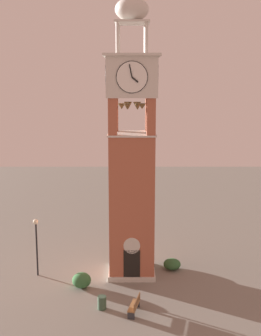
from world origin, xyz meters
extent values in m
plane|color=gray|center=(0.00, 0.00, 0.00)|extent=(80.00, 80.00, 0.00)
cube|color=#AD5B42|center=(0.00, 0.00, 4.87)|extent=(2.99, 2.99, 9.73)
cube|color=beige|center=(0.00, 0.00, 0.17)|extent=(3.19, 3.19, 0.35)
cube|color=black|center=(0.00, -1.51, 1.15)|extent=(1.10, 0.04, 2.20)
cylinder|color=beige|center=(0.00, -1.51, 2.55)|extent=(1.10, 0.04, 1.10)
cube|color=#AD5B42|center=(-1.22, -1.22, 10.96)|extent=(0.56, 0.56, 2.44)
cube|color=#AD5B42|center=(1.22, -1.22, 10.96)|extent=(0.56, 0.56, 2.44)
cube|color=#AD5B42|center=(-1.22, 1.22, 10.96)|extent=(0.56, 0.56, 2.44)
cube|color=#AD5B42|center=(1.22, 1.22, 10.96)|extent=(0.56, 0.56, 2.44)
cube|color=beige|center=(0.00, 0.00, 9.79)|extent=(3.15, 3.15, 0.12)
cone|color=brown|center=(0.67, -0.07, 11.61)|extent=(0.53, 0.53, 0.37)
cone|color=brown|center=(0.36, 0.57, 11.61)|extent=(0.54, 0.54, 0.51)
cone|color=brown|center=(-0.25, 0.62, 11.61)|extent=(0.56, 0.56, 0.52)
cone|color=brown|center=(-0.66, -0.11, 11.61)|extent=(0.51, 0.51, 0.38)
cone|color=brown|center=(-0.30, -0.60, 11.61)|extent=(0.44, 0.44, 0.38)
cone|color=brown|center=(0.38, -0.56, 11.61)|extent=(0.41, 0.41, 0.43)
cube|color=beige|center=(0.00, 0.00, 13.46)|extent=(3.23, 3.23, 2.56)
cylinder|color=white|center=(0.00, -1.64, 13.46)|extent=(1.94, 0.05, 1.94)
torus|color=black|center=(0.00, -1.64, 13.46)|extent=(1.97, 0.06, 1.97)
cube|color=black|center=(0.19, -1.70, 13.30)|extent=(0.43, 0.03, 0.38)
cube|color=black|center=(-0.08, -1.70, 13.84)|extent=(0.21, 0.03, 0.77)
cylinder|color=white|center=(0.00, 1.64, 13.46)|extent=(1.94, 0.05, 1.94)
torus|color=black|center=(0.00, 1.64, 13.46)|extent=(1.97, 0.06, 1.97)
cube|color=black|center=(0.19, 1.70, 13.30)|extent=(0.43, 0.03, 0.38)
cube|color=black|center=(-0.08, 1.70, 13.84)|extent=(0.21, 0.03, 0.77)
cylinder|color=white|center=(-1.64, 0.00, 13.46)|extent=(0.05, 1.94, 1.94)
torus|color=black|center=(-1.64, 0.00, 13.46)|extent=(0.06, 1.97, 1.97)
cube|color=black|center=(-1.70, 0.19, 13.30)|extent=(0.03, 0.43, 0.38)
cube|color=black|center=(-1.70, -0.08, 13.84)|extent=(0.03, 0.21, 0.77)
cylinder|color=white|center=(1.64, 0.00, 13.46)|extent=(0.05, 1.94, 1.94)
torus|color=black|center=(1.64, 0.00, 13.46)|extent=(0.06, 1.97, 1.97)
cube|color=black|center=(1.70, 0.19, 13.30)|extent=(0.03, 0.43, 0.38)
cube|color=black|center=(1.70, -0.08, 13.84)|extent=(0.03, 0.21, 0.77)
cube|color=beige|center=(0.00, 0.00, 14.82)|extent=(3.59, 3.59, 0.16)
cylinder|color=beige|center=(-0.89, -0.89, 15.85)|extent=(0.22, 0.22, 1.90)
cylinder|color=beige|center=(0.89, -0.89, 15.85)|extent=(0.22, 0.22, 1.90)
cylinder|color=beige|center=(-0.89, 0.89, 15.85)|extent=(0.22, 0.22, 1.90)
cylinder|color=beige|center=(0.89, 0.89, 15.85)|extent=(0.22, 0.22, 1.90)
cube|color=beige|center=(0.00, 0.00, 16.86)|extent=(2.22, 2.22, 0.12)
ellipsoid|color=beige|center=(0.00, 0.00, 17.65)|extent=(2.14, 2.14, 1.47)
cube|color=brown|center=(0.11, -5.60, 0.45)|extent=(0.78, 1.66, 0.06)
cube|color=brown|center=(0.29, -5.65, 0.73)|extent=(0.40, 1.57, 0.44)
cube|color=#2D2D33|center=(-0.05, -6.31, 0.21)|extent=(0.40, 0.17, 0.42)
cube|color=#2D2D33|center=(0.27, -4.90, 0.21)|extent=(0.40, 0.17, 0.42)
cylinder|color=black|center=(-6.51, -0.44, 1.84)|extent=(0.12, 0.12, 3.69)
sphere|color=#F9EFCC|center=(-6.51, -0.44, 3.87)|extent=(0.36, 0.36, 0.36)
cylinder|color=#38513D|center=(-1.77, -5.14, 0.40)|extent=(0.52, 0.52, 0.80)
ellipsoid|color=#336638|center=(-3.27, -2.32, 0.50)|extent=(1.23, 1.23, 0.99)
ellipsoid|color=#336638|center=(-0.55, 2.26, 0.33)|extent=(0.75, 0.75, 0.65)
ellipsoid|color=#336638|center=(2.89, 0.60, 0.37)|extent=(1.23, 1.23, 0.75)
camera|label=1|loc=(-0.09, -29.50, 13.17)|focal=47.88mm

